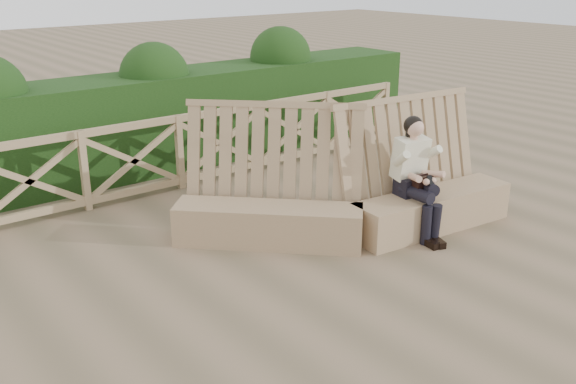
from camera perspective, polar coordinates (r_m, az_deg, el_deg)
ground at (r=6.59m, az=0.13°, el=-8.86°), size 60.00×60.00×0.00m
bench at (r=7.84m, az=5.60°, el=-0.90°), size 3.98×2.38×1.61m
woman at (r=7.85m, az=11.31°, el=1.72°), size 0.48×0.89×1.45m
guardrail at (r=9.18m, az=-13.54°, el=2.71°), size 10.10×0.09×1.10m
hedge at (r=10.20m, az=-16.52°, el=5.28°), size 12.00×1.20×1.50m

